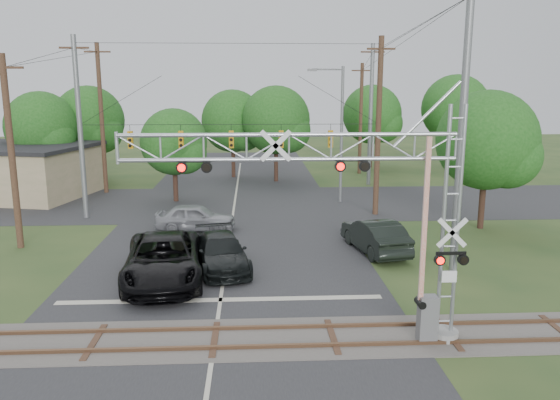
{
  "coord_description": "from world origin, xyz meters",
  "views": [
    {
      "loc": [
        1.34,
        -15.12,
        8.4
      ],
      "look_at": [
        2.49,
        7.5,
        3.66
      ],
      "focal_mm": 35.0,
      "sensor_mm": 36.0,
      "label": 1
    }
  ],
  "objects_px": {
    "pickup_black": "(163,259)",
    "crossing_gantry": "(352,201)",
    "streetlight": "(339,128)",
    "sedan_silver": "(196,217)",
    "traffic_signal_span": "(246,130)",
    "car_dark": "(221,252)"
  },
  "relations": [
    {
      "from": "sedan_silver",
      "to": "car_dark",
      "type": "bearing_deg",
      "value": -161.45
    },
    {
      "from": "crossing_gantry",
      "to": "streetlight",
      "type": "height_order",
      "value": "streetlight"
    },
    {
      "from": "sedan_silver",
      "to": "streetlight",
      "type": "distance_m",
      "value": 13.15
    },
    {
      "from": "car_dark",
      "to": "sedan_silver",
      "type": "xyz_separation_m",
      "value": [
        -1.89,
        6.99,
        0.01
      ]
    },
    {
      "from": "traffic_signal_span",
      "to": "sedan_silver",
      "type": "bearing_deg",
      "value": -130.16
    },
    {
      "from": "crossing_gantry",
      "to": "traffic_signal_span",
      "type": "relative_size",
      "value": 0.57
    },
    {
      "from": "car_dark",
      "to": "crossing_gantry",
      "type": "bearing_deg",
      "value": -70.81
    },
    {
      "from": "crossing_gantry",
      "to": "streetlight",
      "type": "distance_m",
      "value": 22.66
    },
    {
      "from": "traffic_signal_span",
      "to": "car_dark",
      "type": "xyz_separation_m",
      "value": [
        -1.1,
        -10.53,
        -4.86
      ]
    },
    {
      "from": "pickup_black",
      "to": "crossing_gantry",
      "type": "bearing_deg",
      "value": -48.04
    },
    {
      "from": "traffic_signal_span",
      "to": "sedan_silver",
      "type": "xyz_separation_m",
      "value": [
        -3.0,
        -3.55,
        -4.85
      ]
    },
    {
      "from": "car_dark",
      "to": "sedan_silver",
      "type": "bearing_deg",
      "value": 93.79
    },
    {
      "from": "traffic_signal_span",
      "to": "streetlight",
      "type": "relative_size",
      "value": 1.98
    },
    {
      "from": "traffic_signal_span",
      "to": "crossing_gantry",
      "type": "bearing_deg",
      "value": -79.13
    },
    {
      "from": "streetlight",
      "to": "crossing_gantry",
      "type": "bearing_deg",
      "value": -97.93
    },
    {
      "from": "crossing_gantry",
      "to": "pickup_black",
      "type": "relative_size",
      "value": 1.57
    },
    {
      "from": "streetlight",
      "to": "sedan_silver",
      "type": "bearing_deg",
      "value": -141.7
    },
    {
      "from": "pickup_black",
      "to": "streetlight",
      "type": "xyz_separation_m",
      "value": [
        10.19,
        16.16,
        4.49
      ]
    },
    {
      "from": "car_dark",
      "to": "pickup_black",
      "type": "bearing_deg",
      "value": -158.76
    },
    {
      "from": "crossing_gantry",
      "to": "pickup_black",
      "type": "xyz_separation_m",
      "value": [
        -7.07,
        6.27,
        -3.84
      ]
    },
    {
      "from": "pickup_black",
      "to": "sedan_silver",
      "type": "relative_size",
      "value": 1.52
    },
    {
      "from": "sedan_silver",
      "to": "streetlight",
      "type": "height_order",
      "value": "streetlight"
    }
  ]
}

